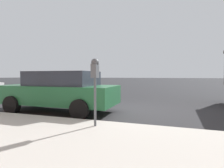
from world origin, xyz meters
name	(u,v)px	position (x,y,z in m)	size (l,w,h in m)	color
ground_plane	(126,111)	(0.00, 0.00, 0.00)	(220.00, 220.00, 0.00)	#2B2B2D
parking_meter	(95,75)	(-2.71, 0.12, 1.39)	(0.21, 0.19, 1.65)	#4C5156
car_green	(60,90)	(-0.93, 2.36, 0.80)	(1.99, 4.41, 1.53)	#1E5B33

